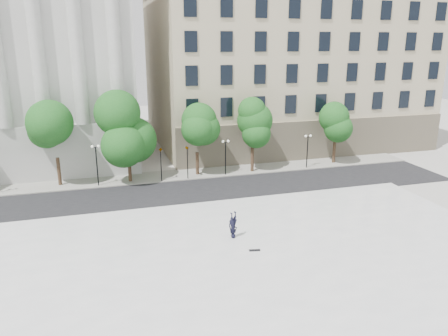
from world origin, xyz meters
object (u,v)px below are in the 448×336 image
Objects in this scene: traffic_light_east at (187,147)px; skateboard at (255,250)px; traffic_light_west at (160,149)px; person_lying at (233,234)px.

skateboard is (0.83, -18.52, -3.15)m from traffic_light_east.
traffic_light_west is 1.00× the size of traffic_light_east.
traffic_light_east is at bearing -0.00° from traffic_light_west.
traffic_light_west is 16.61m from person_lying.
traffic_light_west is 5.40× the size of skateboard.
skateboard is (0.79, -2.42, -0.23)m from person_lying.
person_lying is (0.03, -16.10, -2.91)m from traffic_light_east.
traffic_light_east is (2.83, -0.00, 0.00)m from traffic_light_west.
traffic_light_west is 2.83m from traffic_light_east.
traffic_light_east is at bearing 70.04° from person_lying.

